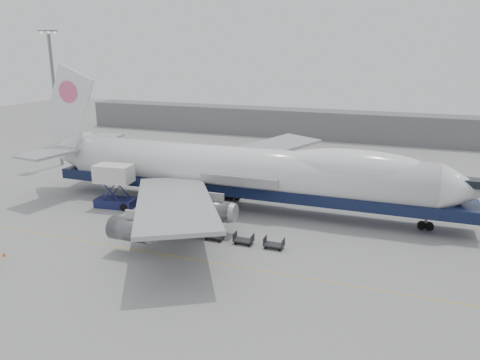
% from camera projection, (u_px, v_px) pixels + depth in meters
% --- Properties ---
extents(ground, '(260.00, 260.00, 0.00)m').
position_uv_depth(ground, '(207.00, 238.00, 56.87)').
color(ground, gray).
rests_on(ground, ground).
extents(apron_line, '(60.00, 0.15, 0.01)m').
position_uv_depth(apron_line, '(184.00, 258.00, 51.45)').
color(apron_line, gold).
rests_on(apron_line, ground).
extents(hangar, '(110.00, 8.00, 7.00)m').
position_uv_depth(hangar, '(281.00, 122.00, 122.44)').
color(hangar, slate).
rests_on(hangar, ground).
extents(floodlight_mast, '(2.40, 2.40, 25.43)m').
position_uv_depth(floodlight_mast, '(55.00, 92.00, 88.58)').
color(floodlight_mast, slate).
rests_on(floodlight_mast, ground).
extents(airliner, '(67.00, 55.30, 19.98)m').
position_uv_depth(airliner, '(245.00, 170.00, 65.95)').
color(airliner, white).
rests_on(airliner, ground).
extents(catering_truck, '(5.99, 4.42, 6.26)m').
position_uv_depth(catering_truck, '(115.00, 184.00, 67.12)').
color(catering_truck, '#191D4C').
rests_on(catering_truck, ground).
extents(traffic_cone, '(0.35, 0.35, 0.52)m').
position_uv_depth(traffic_cone, '(4.00, 254.00, 51.84)').
color(traffic_cone, '#F95E0D').
rests_on(traffic_cone, ground).
extents(dolly_0, '(2.30, 1.35, 1.30)m').
position_uv_depth(dolly_0, '(135.00, 224.00, 59.96)').
color(dolly_0, '#2D2D30').
rests_on(dolly_0, ground).
extents(dolly_1, '(2.30, 1.35, 1.30)m').
position_uv_depth(dolly_1, '(160.00, 228.00, 58.72)').
color(dolly_1, '#2D2D30').
rests_on(dolly_1, ground).
extents(dolly_2, '(2.30, 1.35, 1.30)m').
position_uv_depth(dolly_2, '(187.00, 231.00, 57.49)').
color(dolly_2, '#2D2D30').
rests_on(dolly_2, ground).
extents(dolly_3, '(2.30, 1.35, 1.30)m').
position_uv_depth(dolly_3, '(215.00, 236.00, 56.25)').
color(dolly_3, '#2D2D30').
rests_on(dolly_3, ground).
extents(dolly_4, '(2.30, 1.35, 1.30)m').
position_uv_depth(dolly_4, '(244.00, 240.00, 55.02)').
color(dolly_4, '#2D2D30').
rests_on(dolly_4, ground).
extents(dolly_5, '(2.30, 1.35, 1.30)m').
position_uv_depth(dolly_5, '(274.00, 244.00, 53.78)').
color(dolly_5, '#2D2D30').
rests_on(dolly_5, ground).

